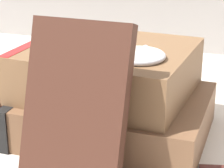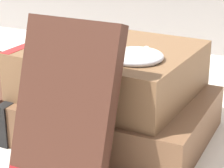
% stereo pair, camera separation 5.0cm
% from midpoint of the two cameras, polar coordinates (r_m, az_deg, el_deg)
% --- Properties ---
extents(ground_plane, '(3.00, 3.00, 0.00)m').
position_cam_midpoint_polar(ground_plane, '(0.51, 3.03, -6.41)').
color(ground_plane, beige).
extents(book_flat_bottom, '(0.20, 0.16, 0.05)m').
position_cam_midpoint_polar(book_flat_bottom, '(0.51, 2.69, -3.78)').
color(book_flat_bottom, brown).
rests_on(book_flat_bottom, ground_plane).
extents(book_flat_top, '(0.18, 0.16, 0.05)m').
position_cam_midpoint_polar(book_flat_top, '(0.50, 2.10, 1.80)').
color(book_flat_top, brown).
rests_on(book_flat_top, book_flat_bottom).
extents(book_leaning_front, '(0.09, 0.06, 0.15)m').
position_cam_midpoint_polar(book_leaning_front, '(0.40, -1.72, -3.50)').
color(book_leaning_front, '#422319').
rests_on(book_leaning_front, ground_plane).
extents(pocket_watch, '(0.05, 0.06, 0.01)m').
position_cam_midpoint_polar(pocket_watch, '(0.45, 6.10, 3.32)').
color(pocket_watch, silver).
rests_on(pocket_watch, book_flat_top).
extents(reading_glasses, '(0.10, 0.05, 0.00)m').
position_cam_midpoint_polar(reading_glasses, '(0.69, 4.54, 0.99)').
color(reading_glasses, black).
rests_on(reading_glasses, ground_plane).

